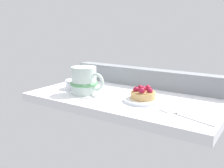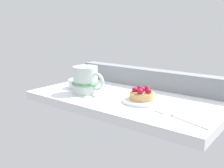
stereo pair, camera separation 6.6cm
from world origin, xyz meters
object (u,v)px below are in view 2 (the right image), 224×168
object	(u,v)px
coffee_mug	(86,80)
sugar_bowl	(78,83)
raspberry_tart	(142,94)
dessert_fork	(180,118)
dessert_plate	(142,101)

from	to	relation	value
coffee_mug	sugar_bowl	world-z (taller)	coffee_mug
raspberry_tart	sugar_bowl	world-z (taller)	raspberry_tart
dessert_fork	sugar_bowl	bearing A→B (deg)	170.54
raspberry_tart	coffee_mug	size ratio (longest dim) A/B	0.58
dessert_fork	sugar_bowl	size ratio (longest dim) A/B	2.15
dessert_plate	coffee_mug	distance (cm)	22.17
coffee_mug	dessert_fork	size ratio (longest dim) A/B	0.80
dessert_plate	dessert_fork	size ratio (longest dim) A/B	0.72
raspberry_tart	dessert_plate	bearing A→B (deg)	164.18
dessert_plate	raspberry_tart	distance (cm)	2.13
raspberry_tart	dessert_fork	distance (cm)	17.31
dessert_plate	coffee_mug	world-z (taller)	coffee_mug
raspberry_tart	dessert_fork	size ratio (longest dim) A/B	0.47
dessert_plate	coffee_mug	bearing A→B (deg)	-172.76
coffee_mug	sugar_bowl	size ratio (longest dim) A/B	1.73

